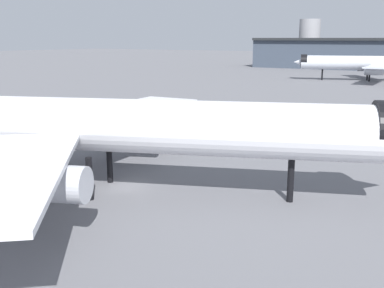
# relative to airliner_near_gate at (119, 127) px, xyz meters

# --- Properties ---
(ground) EXTENTS (900.00, 900.00, 0.00)m
(ground) POSITION_rel_airliner_near_gate_xyz_m (-0.33, 1.19, -6.31)
(ground) COLOR slate
(airliner_near_gate) EXTENTS (51.56, 46.26, 14.33)m
(airliner_near_gate) POSITION_rel_airliner_near_gate_xyz_m (0.00, 0.00, 0.00)
(airliner_near_gate) COLOR white
(airliner_near_gate) RESTS_ON ground
(airliner_far_taxiway) EXTENTS (45.56, 40.56, 13.63)m
(airliner_far_taxiway) POSITION_rel_airliner_near_gate_xyz_m (-8.38, 132.78, -0.30)
(airliner_far_taxiway) COLOR silver
(airliner_far_taxiway) RESTS_ON ground
(service_truck_front) EXTENTS (5.87, 3.54, 3.00)m
(service_truck_front) POSITION_rel_airliner_near_gate_xyz_m (-23.95, 22.12, -4.72)
(service_truck_front) COLOR black
(service_truck_front) RESTS_ON ground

